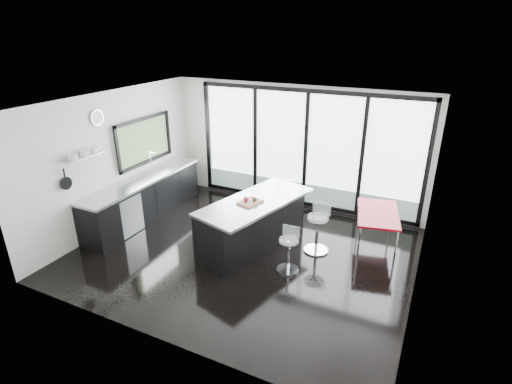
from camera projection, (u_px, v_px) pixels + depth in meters
The scene contains 11 objects.
floor at pixel (244, 253), 7.54m from camera, with size 6.00×5.00×0.00m, color black.
ceiling at pixel (242, 104), 6.45m from camera, with size 6.00×5.00×0.00m, color white.
wall_back at pixel (305, 155), 8.98m from camera, with size 6.00×0.09×2.80m.
wall_front at pixel (150, 251), 4.92m from camera, with size 6.00×0.00×2.80m, color silver.
wall_left at pixel (123, 150), 8.35m from camera, with size 0.26×5.00×2.80m.
wall_right at pixel (427, 217), 5.79m from camera, with size 0.00×5.00×2.80m, color silver.
counter_cabinets at pixel (144, 198), 8.76m from camera, with size 0.69×3.24×1.36m.
island at pixel (253, 222), 7.63m from camera, with size 1.58×2.55×1.26m.
bar_stool_near at pixel (288, 255), 6.88m from camera, with size 0.39×0.39×0.63m, color silver.
bar_stool_far at pixel (317, 234), 7.46m from camera, with size 0.46×0.46×0.73m, color silver.
red_table at pixel (376, 229), 7.69m from camera, with size 0.74×1.30×0.70m, color maroon.
Camera 1 is at (3.02, -5.76, 3.99)m, focal length 28.00 mm.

